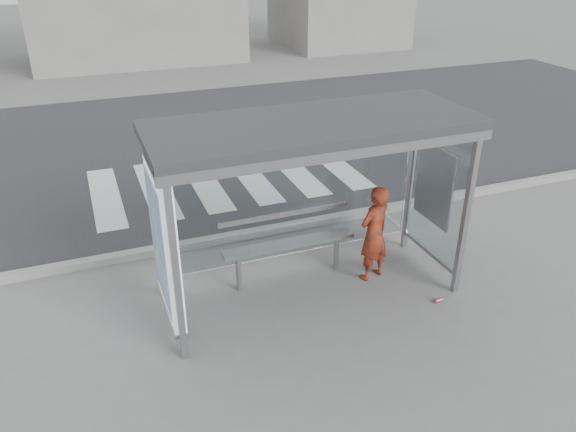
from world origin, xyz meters
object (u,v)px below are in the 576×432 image
(bench, at_px, (288,243))
(soda_can, at_px, (438,300))
(person, at_px, (374,234))
(bus_shelter, at_px, (285,170))

(bench, bearing_deg, soda_can, -37.31)
(soda_can, bearing_deg, person, 121.63)
(bus_shelter, xyz_separation_m, bench, (0.21, 0.43, -1.37))
(soda_can, bearing_deg, bus_shelter, 155.23)
(person, relative_size, soda_can, 13.90)
(bus_shelter, xyz_separation_m, soda_can, (1.99, -0.92, -1.95))
(person, distance_m, soda_can, 1.31)
(bus_shelter, distance_m, person, 1.87)
(bus_shelter, height_order, bench, bus_shelter)
(bench, bearing_deg, person, -19.13)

